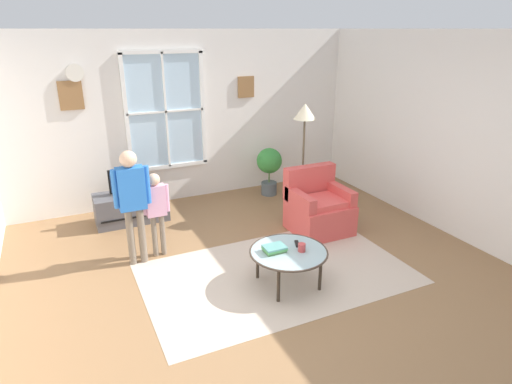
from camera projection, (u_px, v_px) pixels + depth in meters
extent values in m
cube|color=olive|center=(274.00, 286.00, 4.80)|extent=(6.18, 6.64, 0.02)
cube|color=silver|center=(187.00, 117.00, 6.94)|extent=(5.58, 0.12, 2.66)
cube|color=silver|center=(165.00, 111.00, 6.69)|extent=(1.19, 0.02, 1.76)
cube|color=white|center=(161.00, 52.00, 6.37)|extent=(1.25, 0.04, 0.06)
cube|color=white|center=(170.00, 166.00, 6.99)|extent=(1.25, 0.04, 0.06)
cube|color=white|center=(126.00, 115.00, 6.44)|extent=(0.06, 0.04, 1.76)
cube|color=white|center=(203.00, 109.00, 6.91)|extent=(0.06, 0.04, 1.76)
cube|color=white|center=(166.00, 112.00, 6.68)|extent=(0.03, 0.04, 1.76)
cube|color=white|center=(166.00, 112.00, 6.68)|extent=(1.19, 0.04, 0.03)
cube|color=olive|center=(71.00, 95.00, 6.05)|extent=(0.32, 0.03, 0.40)
cube|color=olive|center=(246.00, 87.00, 7.12)|extent=(0.28, 0.03, 0.34)
cylinder|color=silver|center=(75.00, 73.00, 5.97)|extent=(0.24, 0.04, 0.24)
cube|color=silver|center=(477.00, 142.00, 5.46)|extent=(0.12, 6.04, 2.66)
cube|color=#C6B29E|center=(277.00, 273.00, 5.03)|extent=(3.02, 1.84, 0.01)
cube|color=#4C4C51|center=(131.00, 207.00, 6.34)|extent=(1.02, 0.46, 0.44)
cube|color=black|center=(135.00, 217.00, 6.16)|extent=(0.92, 0.02, 0.02)
cylinder|color=#4C4C4C|center=(130.00, 192.00, 6.25)|extent=(0.08, 0.08, 0.05)
cube|color=black|center=(128.00, 180.00, 6.19)|extent=(0.55, 0.05, 0.35)
cube|color=navy|center=(129.00, 180.00, 6.17)|extent=(0.51, 0.01, 0.31)
cube|color=#D14C47|center=(319.00, 217.00, 6.02)|extent=(0.76, 0.72, 0.42)
cube|color=#D14C47|center=(309.00, 181.00, 6.12)|extent=(0.76, 0.16, 0.45)
cube|color=#D14C47|center=(300.00, 200.00, 5.79)|extent=(0.12, 0.65, 0.20)
cube|color=#D14C47|center=(340.00, 193.00, 6.04)|extent=(0.12, 0.65, 0.20)
cube|color=#E1524D|center=(322.00, 202.00, 5.89)|extent=(0.61, 0.50, 0.08)
cylinder|color=#99B2B7|center=(289.00, 252.00, 4.69)|extent=(0.83, 0.83, 0.02)
torus|color=#3F3328|center=(289.00, 252.00, 4.69)|extent=(0.86, 0.86, 0.02)
cylinder|color=#33281E|center=(258.00, 263.00, 4.88)|extent=(0.04, 0.04, 0.39)
cylinder|color=#33281E|center=(297.00, 253.00, 5.08)|extent=(0.04, 0.04, 0.39)
cylinder|color=#33281E|center=(279.00, 285.00, 4.45)|extent=(0.04, 0.04, 0.39)
cylinder|color=#33281E|center=(320.00, 274.00, 4.65)|extent=(0.04, 0.04, 0.39)
cube|color=#55834D|center=(275.00, 251.00, 4.67)|extent=(0.22, 0.15, 0.03)
cube|color=#4C9C51|center=(275.00, 249.00, 4.66)|extent=(0.24, 0.17, 0.02)
cube|color=#548F89|center=(275.00, 247.00, 4.66)|extent=(0.23, 0.17, 0.02)
cylinder|color=#BF3F3F|center=(302.00, 247.00, 4.67)|extent=(0.08, 0.08, 0.09)
cube|color=black|center=(297.00, 244.00, 4.83)|extent=(0.09, 0.14, 0.02)
cylinder|color=#726656|center=(131.00, 237.00, 5.13)|extent=(0.08, 0.08, 0.71)
cylinder|color=#726656|center=(142.00, 235.00, 5.18)|extent=(0.08, 0.08, 0.71)
cube|color=blue|center=(131.00, 188.00, 4.94)|extent=(0.30, 0.16, 0.50)
sphere|color=#D8AD8C|center=(128.00, 159.00, 4.82)|extent=(0.19, 0.19, 0.19)
cylinder|color=blue|center=(115.00, 189.00, 4.84)|extent=(0.06, 0.06, 0.45)
cylinder|color=blue|center=(147.00, 185.00, 4.98)|extent=(0.06, 0.06, 0.45)
cylinder|color=#726656|center=(155.00, 236.00, 5.34)|extent=(0.06, 0.06, 0.54)
cylinder|color=#726656|center=(163.00, 234.00, 5.38)|extent=(0.06, 0.06, 0.54)
cube|color=#DB9EBC|center=(156.00, 200.00, 5.20)|extent=(0.23, 0.12, 0.38)
sphere|color=#D8AD8C|center=(154.00, 180.00, 5.11)|extent=(0.15, 0.15, 0.15)
cylinder|color=#DB9EBC|center=(144.00, 201.00, 5.12)|extent=(0.05, 0.05, 0.34)
cylinder|color=#DB9EBC|center=(167.00, 198.00, 5.23)|extent=(0.05, 0.05, 0.34)
cylinder|color=#4C565B|center=(269.00, 188.00, 7.41)|extent=(0.26, 0.26, 0.22)
cylinder|color=#4C7238|center=(269.00, 178.00, 7.35)|extent=(0.02, 0.02, 0.17)
sphere|color=#348337|center=(269.00, 161.00, 7.24)|extent=(0.42, 0.42, 0.42)
cylinder|color=black|center=(301.00, 213.00, 6.66)|extent=(0.26, 0.26, 0.03)
cylinder|color=brown|center=(303.00, 168.00, 6.41)|extent=(0.03, 0.03, 1.47)
cone|color=beige|center=(305.00, 111.00, 6.12)|extent=(0.32, 0.32, 0.22)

